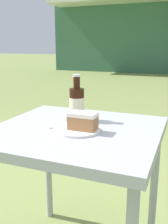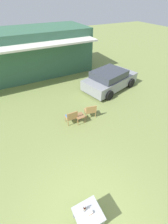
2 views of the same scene
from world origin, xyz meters
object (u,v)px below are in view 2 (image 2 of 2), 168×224
at_px(parked_car, 110,80).
at_px(cola_bottle_near, 85,209).
at_px(patio_table, 88,215).
at_px(wicker_chair_plain, 91,110).
at_px(cake_on_plate, 90,214).
at_px(garden_side_table, 80,116).
at_px(wicker_chair_cushioned, 71,116).

bearing_deg(parked_car, cola_bottle_near, -145.13).
height_order(parked_car, patio_table, parked_car).
height_order(wicker_chair_plain, cake_on_plate, cake_on_plate).
distance_m(wicker_chair_plain, cake_on_plate, 4.92).
bearing_deg(cake_on_plate, garden_side_table, 67.55).
xyz_separation_m(wicker_chair_cushioned, patio_table, (-1.35, -4.26, 0.20)).
bearing_deg(garden_side_table, parked_car, 33.49).
relative_size(parked_car, wicker_chair_plain, 5.43).
distance_m(parked_car, wicker_chair_plain, 3.54).
relative_size(parked_car, cola_bottle_near, 19.21).
xyz_separation_m(wicker_chair_cushioned, cake_on_plate, (-1.31, -4.29, 0.31)).
bearing_deg(wicker_chair_plain, cola_bottle_near, 71.31).
xyz_separation_m(parked_car, garden_side_table, (-3.47, -2.29, -0.28)).
distance_m(garden_side_table, patio_table, 4.52).
relative_size(garden_side_table, cola_bottle_near, 2.17).
xyz_separation_m(parked_car, cake_on_plate, (-5.19, -6.47, 0.12)).
height_order(wicker_chair_plain, patio_table, wicker_chair_plain).
bearing_deg(wicker_chair_plain, patio_table, 72.55).
relative_size(wicker_chair_cushioned, cake_on_plate, 3.93).
xyz_separation_m(parked_car, wicker_chair_plain, (-2.77, -2.20, -0.20)).
distance_m(wicker_chair_cushioned, cake_on_plate, 4.49).
height_order(wicker_chair_cushioned, cake_on_plate, cake_on_plate).
distance_m(wicker_chair_plain, garden_side_table, 0.71).
bearing_deg(parked_car, patio_table, -144.33).
xyz_separation_m(garden_side_table, cola_bottle_near, (-1.81, -4.03, 0.45)).
distance_m(wicker_chair_cushioned, garden_side_table, 0.44).
bearing_deg(wicker_chair_plain, garden_side_table, 20.01).
distance_m(wicker_chair_cushioned, cola_bottle_near, 4.38).
height_order(parked_car, cake_on_plate, parked_car).
distance_m(parked_car, cake_on_plate, 8.30).
height_order(parked_car, garden_side_table, parked_car).
relative_size(wicker_chair_plain, cake_on_plate, 3.93).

